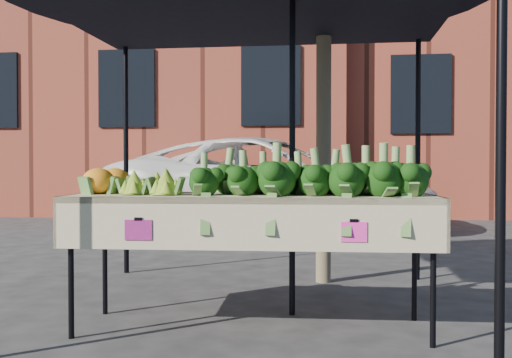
{
  "coord_description": "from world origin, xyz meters",
  "views": [
    {
      "loc": [
        0.75,
        -4.12,
        1.09
      ],
      "look_at": [
        0.22,
        0.07,
        1.0
      ],
      "focal_mm": 42.45,
      "sensor_mm": 36.0,
      "label": 1
    }
  ],
  "objects_px": {
    "street_tree": "(324,66)",
    "canopy": "(246,129)",
    "table": "(252,262)",
    "vehicle": "(269,65)"
  },
  "relations": [
    {
      "from": "canopy",
      "to": "vehicle",
      "type": "bearing_deg",
      "value": 94.53
    },
    {
      "from": "canopy",
      "to": "vehicle",
      "type": "distance_m",
      "value": 6.2
    },
    {
      "from": "street_tree",
      "to": "canopy",
      "type": "bearing_deg",
      "value": -114.77
    },
    {
      "from": "table",
      "to": "canopy",
      "type": "xyz_separation_m",
      "value": [
        -0.11,
        0.5,
        0.92
      ]
    },
    {
      "from": "table",
      "to": "street_tree",
      "type": "distance_m",
      "value": 2.37
    },
    {
      "from": "table",
      "to": "vehicle",
      "type": "bearing_deg",
      "value": 95.15
    },
    {
      "from": "table",
      "to": "street_tree",
      "type": "height_order",
      "value": "street_tree"
    },
    {
      "from": "table",
      "to": "vehicle",
      "type": "xyz_separation_m",
      "value": [
        -0.59,
        6.51,
        2.4
      ]
    },
    {
      "from": "canopy",
      "to": "vehicle",
      "type": "height_order",
      "value": "vehicle"
    },
    {
      "from": "vehicle",
      "to": "canopy",
      "type": "bearing_deg",
      "value": -164.66
    }
  ]
}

